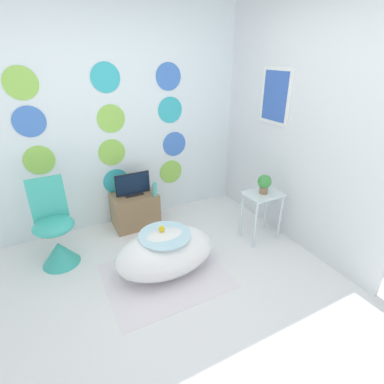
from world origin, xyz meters
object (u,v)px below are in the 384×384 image
at_px(bathtub, 166,252).
at_px(tv, 133,185).
at_px(potted_plant_left, 264,183).
at_px(chair, 57,239).
at_px(vase, 155,189).

distance_m(bathtub, tv, 1.04).
relative_size(tv, potted_plant_left, 1.96).
xyz_separation_m(bathtub, chair, (-0.91, 0.63, 0.06)).
bearing_deg(vase, tv, 148.40).
height_order(tv, vase, tv).
distance_m(bathtub, potted_plant_left, 1.29).
bearing_deg(tv, bathtub, -90.78).
relative_size(chair, tv, 2.15).
bearing_deg(potted_plant_left, chair, 164.23).
height_order(vase, potted_plant_left, potted_plant_left).
height_order(tv, potted_plant_left, potted_plant_left).
height_order(bathtub, vase, vase).
xyz_separation_m(chair, tv, (0.93, 0.35, 0.26)).
distance_m(vase, potted_plant_left, 1.28).
bearing_deg(bathtub, vase, 74.45).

